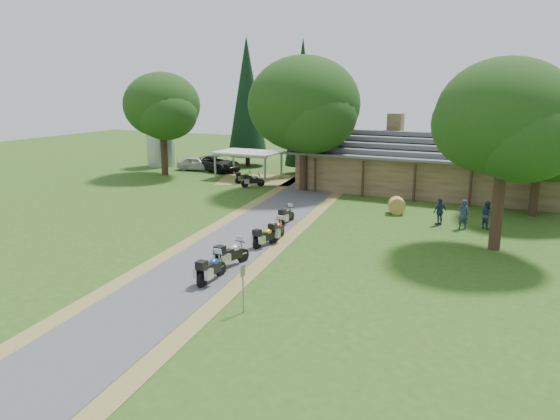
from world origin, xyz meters
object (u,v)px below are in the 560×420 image
at_px(carport, 248,165).
at_px(hay_bale, 397,206).
at_px(silo, 160,138).
at_px(motorcycle_row_e, 287,214).
at_px(lodge, 427,161).
at_px(motorcycle_row_b, 232,253).
at_px(motorcycle_row_c, 266,235).
at_px(car_dark_suv, 217,160).
at_px(motorcycle_carport_b, 253,180).
at_px(motorcycle_row_d, 277,229).
at_px(motorcycle_row_a, 211,267).
at_px(motorcycle_carport_a, 245,177).
at_px(car_white_sedan, 197,162).

distance_m(carport, hay_bale, 17.88).
xyz_separation_m(silo, carport, (12.24, -2.78, -1.72)).
xyz_separation_m(silo, motorcycle_row_e, (22.59, -16.45, -2.39)).
xyz_separation_m(lodge, motorcycle_row_b, (-4.62, -23.39, -1.75)).
bearing_deg(motorcycle_row_c, car_dark_suv, 51.92).
bearing_deg(car_dark_suv, carport, -100.65).
bearing_deg(motorcycle_row_c, motorcycle_carport_b, 44.85).
distance_m(car_dark_suv, motorcycle_row_c, 26.65).
bearing_deg(carport, motorcycle_row_d, -56.05).
relative_size(motorcycle_row_b, hay_bale, 1.81).
xyz_separation_m(motorcycle_row_a, motorcycle_carport_a, (-10.76, 22.16, -0.11)).
relative_size(motorcycle_row_d, motorcycle_carport_b, 1.04).
bearing_deg(motorcycle_carport_b, carport, 77.88).
xyz_separation_m(motorcycle_row_c, motorcycle_carport_b, (-8.97, 14.99, 0.01)).
height_order(silo, motorcycle_carport_a, silo).
height_order(car_dark_suv, hay_bale, car_dark_suv).
distance_m(motorcycle_row_b, motorcycle_row_e, 8.83).
relative_size(silo, motorcycle_row_c, 3.33).
relative_size(lodge, car_white_sedan, 4.10).
relative_size(motorcycle_row_e, motorcycle_carport_b, 0.94).
distance_m(car_dark_suv, motorcycle_carport_b, 9.57).
xyz_separation_m(carport, motorcycle_carport_b, (2.46, -3.69, -0.63)).
distance_m(carport, motorcycle_carport_a, 2.70).
xyz_separation_m(car_white_sedan, motorcycle_row_a, (18.75, -26.45, -0.19)).
xyz_separation_m(carport, motorcycle_row_e, (10.35, -13.67, -0.67)).
distance_m(motorcycle_row_a, motorcycle_carport_b, 22.86).
distance_m(lodge, motorcycle_row_c, 20.29).
xyz_separation_m(lodge, motorcycle_row_a, (-4.39, -25.55, -1.77)).
relative_size(car_dark_suv, motorcycle_row_e, 3.56).
bearing_deg(motorcycle_row_b, motorcycle_row_d, 13.18).
bearing_deg(motorcycle_row_d, car_white_sedan, 38.05).
height_order(motorcycle_row_a, motorcycle_row_d, motorcycle_row_a).
height_order(motorcycle_row_c, motorcycle_carport_a, motorcycle_row_c).
distance_m(silo, motorcycle_carport_a, 14.41).
bearing_deg(motorcycle_row_c, motorcycle_row_a, -163.03).
bearing_deg(silo, car_dark_suv, -3.59).
bearing_deg(motorcycle_row_a, motorcycle_row_e, 6.62).
height_order(carport, motorcycle_carport_a, carport).
distance_m(carport, motorcycle_row_b, 25.21).
xyz_separation_m(carport, motorcycle_carport_a, (0.98, -2.42, -0.68)).
bearing_deg(lodge, hay_bale, -91.09).
xyz_separation_m(motorcycle_row_e, hay_bale, (5.62, 5.64, -0.02)).
xyz_separation_m(motorcycle_row_d, motorcycle_carport_a, (-10.48, 14.93, -0.07)).
distance_m(carport, motorcycle_carport_b, 4.48).
height_order(carport, motorcycle_row_d, carport).
bearing_deg(car_white_sedan, silo, 69.62).
bearing_deg(motorcycle_row_c, lodge, 0.50).
distance_m(motorcycle_row_a, hay_bale, 17.08).
bearing_deg(silo, motorcycle_row_e, -36.06).
bearing_deg(hay_bale, carport, 153.30).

